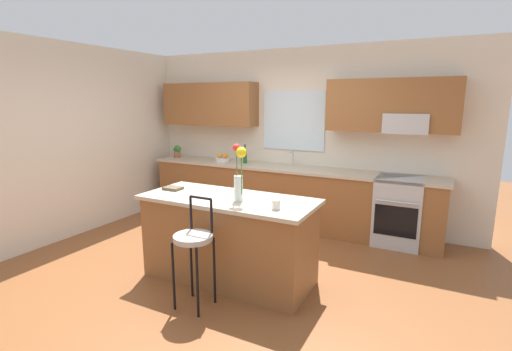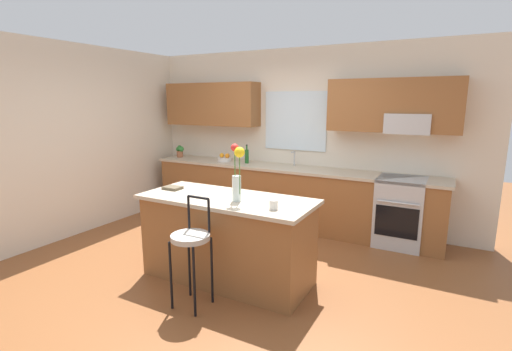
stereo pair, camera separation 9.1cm
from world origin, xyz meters
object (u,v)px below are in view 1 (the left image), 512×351
Objects in this scene: oven_range at (398,211)px; mug_ceramic at (276,205)px; fruit_bowl_oranges at (223,159)px; kitchen_island at (229,239)px; cookbook at (173,188)px; bar_stool_near at (194,242)px; flower_vase at (239,173)px; potted_plant_small at (177,151)px; bottle_olive_oil at (245,156)px.

mug_ceramic is at bearing -112.37° from oven_range.
mug_ceramic is 0.37× the size of fruit_bowl_oranges.
kitchen_island is 9.32× the size of cookbook.
flower_vase is (0.18, 0.53, 0.58)m from bar_stool_near.
flower_vase reaches higher than kitchen_island.
mug_ceramic is 3.58m from potted_plant_small.
bottle_olive_oil is at bearing 0.05° from potted_plant_small.
flower_vase is 0.52m from mug_ceramic.
kitchen_island is at bearing -127.60° from oven_range.
flower_vase is 2.41× the size of fruit_bowl_oranges.
bar_stool_near is 2.74m from bottle_olive_oil.
bottle_olive_oil is (-0.14, 1.95, 0.10)m from cookbook.
mug_ceramic is 0.30× the size of bottle_olive_oil.
fruit_bowl_oranges is at bearing 179.49° from oven_range.
oven_range is at bearing 40.88° from cookbook.
potted_plant_small is (-3.74, 0.02, 0.58)m from oven_range.
mug_ceramic is at bearing -7.05° from cookbook.
bottle_olive_oil reaches higher than potted_plant_small.
bottle_olive_oil is (0.43, 0.00, 0.08)m from fruit_bowl_oranges.
bar_stool_near is (-0.00, -0.61, 0.17)m from kitchen_island.
cookbook is at bearing -73.70° from fruit_bowl_oranges.
oven_range is 3.79m from potted_plant_small.
bottle_olive_oil is (-2.37, 0.02, 0.58)m from oven_range.
bottle_olive_oil is (-0.88, 2.57, 0.40)m from bar_stool_near.
cookbook is at bearing -52.11° from potted_plant_small.
mug_ceramic is 0.45× the size of cookbook.
oven_range is at bearing 52.40° from kitchen_island.
mug_ceramic is at bearing 35.56° from bar_stool_near.
fruit_bowl_oranges is 0.95m from potted_plant_small.
flower_vase is at bearing -53.80° from fruit_bowl_oranges.
bar_stool_near is 1.80× the size of flower_vase.
kitchen_island is 8.78× the size of potted_plant_small.
bar_stool_near is (-1.49, -2.54, 0.18)m from oven_range.
mug_ceramic is at bearing -14.55° from kitchen_island.
bar_stool_near is at bearing -71.05° from bottle_olive_oil.
bottle_olive_oil is at bearing 117.57° from flower_vase.
fruit_bowl_oranges is at bearing 117.00° from bar_stool_near.
cookbook is (-2.23, -1.93, 0.48)m from oven_range.
potted_plant_small reaches higher than bar_stool_near.
oven_range is 2.32m from mug_ceramic.
mug_ceramic is 2.87m from fruit_bowl_oranges.
cookbook is 2.47m from potted_plant_small.
fruit_bowl_oranges reaches higher than kitchen_island.
potted_plant_small is at bearing 127.89° from cookbook.
kitchen_island is 3.04m from potted_plant_small.
fruit_bowl_oranges is (-1.31, 1.96, 0.50)m from kitchen_island.
kitchen_island is 7.77× the size of fruit_bowl_oranges.
potted_plant_small is (-0.95, -0.00, 0.07)m from fruit_bowl_oranges.
potted_plant_small is (-2.88, 2.12, 0.07)m from mug_ceramic.
bar_stool_near is 3.45× the size of bottle_olive_oil.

